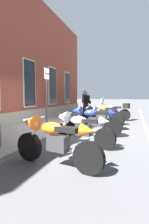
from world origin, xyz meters
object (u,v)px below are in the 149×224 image
Objects in this scene: motorcycle_orange_sport at (53,139)px; motorcycle_white_sport at (79,127)px; motorcycle_yellow_naked at (104,114)px; pedestrian_dark_jacket at (87,101)px; motorcycle_blue_sport at (92,120)px; pedestrian_blue_top at (85,100)px; parking_sign at (46,89)px; motorcycle_silver_touring at (114,111)px; motorcycle_black_sport at (99,116)px.

motorcycle_white_sport is at bearing -3.14° from motorcycle_orange_sport.
motorcycle_yellow_naked is 1.35× the size of pedestrian_dark_jacket.
motorcycle_blue_sport is 3.08m from motorcycle_yellow_naked.
motorcycle_orange_sport is at bearing 177.86° from motorcycle_blue_sport.
motorcycle_blue_sport is 1.21× the size of pedestrian_blue_top.
motorcycle_orange_sport is 0.86× the size of parking_sign.
pedestrian_blue_top is (8.98, 2.15, 0.56)m from motorcycle_white_sport.
motorcycle_orange_sport is 10.13m from pedestrian_dark_jacket.
motorcycle_blue_sport is 0.97× the size of motorcycle_yellow_naked.
parking_sign is (-7.34, -0.33, 0.60)m from pedestrian_blue_top.
motorcycle_blue_sport is (3.21, -0.12, 0.01)m from motorcycle_orange_sport.
motorcycle_orange_sport is 6.29m from motorcycle_yellow_naked.
motorcycle_silver_touring is (4.78, -0.32, -0.04)m from motorcycle_blue_sport.
motorcycle_silver_touring is at bearing -136.96° from pedestrian_blue_top.
pedestrian_dark_jacket is at bearing -0.05° from parking_sign.
motorcycle_orange_sport is 1.22× the size of pedestrian_blue_top.
motorcycle_black_sport is at bearing -0.04° from motorcycle_white_sport.
motorcycle_white_sport is 3.20m from motorcycle_black_sport.
motorcycle_yellow_naked is 4.15m from pedestrian_dark_jacket.
motorcycle_orange_sport reaches higher than motorcycle_black_sport.
pedestrian_blue_top is at bearing 26.16° from pedestrian_dark_jacket.
motorcycle_yellow_naked is (4.62, -0.03, -0.06)m from motorcycle_white_sport.
motorcycle_orange_sport is 1.01× the size of motorcycle_blue_sport.
motorcycle_blue_sport is 7.77m from pedestrian_blue_top.
motorcycle_yellow_naked is 3.71m from parking_sign.
motorcycle_black_sport is 0.98× the size of motorcycle_yellow_naked.
motorcycle_yellow_naked is at bearing -153.51° from pedestrian_dark_jacket.
motorcycle_orange_sport reaches higher than motorcycle_yellow_naked.
motorcycle_black_sport is 0.98× the size of motorcycle_silver_touring.
pedestrian_dark_jacket reaches higher than motorcycle_blue_sport.
pedestrian_dark_jacket is (8.30, 1.81, 0.48)m from motorcycle_white_sport.
motorcycle_blue_sport is 2.17m from parking_sign.
motorcycle_orange_sport is 0.98× the size of motorcycle_yellow_naked.
parking_sign reaches higher than motorcycle_yellow_naked.
motorcycle_blue_sport reaches higher than motorcycle_black_sport.
motorcycle_white_sport is 1.26× the size of pedestrian_dark_jacket.
motorcycle_black_sport is 1.32× the size of pedestrian_dark_jacket.
parking_sign reaches higher than pedestrian_dark_jacket.
motorcycle_blue_sport is at bearing -164.79° from pedestrian_dark_jacket.
pedestrian_dark_jacket is at bearing 9.78° from motorcycle_orange_sport.
parking_sign is (-2.98, 1.84, 1.22)m from motorcycle_yellow_naked.
parking_sign is at bearing 155.18° from motorcycle_silver_touring.
motorcycle_black_sport is (1.66, 0.03, -0.02)m from motorcycle_blue_sport.
pedestrian_blue_top reaches higher than motorcycle_silver_touring.
motorcycle_white_sport is 0.82× the size of parking_sign.
pedestrian_dark_jacket reaches higher than motorcycle_yellow_naked.
motorcycle_white_sport reaches higher than motorcycle_yellow_naked.
pedestrian_dark_jacket is (1.99, 2.16, 0.48)m from motorcycle_silver_touring.
motorcycle_silver_touring is (3.11, -0.34, -0.01)m from motorcycle_black_sport.
motorcycle_white_sport is 2.71m from parking_sign.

